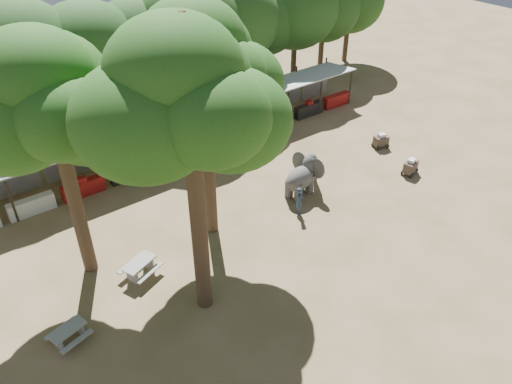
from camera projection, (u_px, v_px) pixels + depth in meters
ground at (339, 269)px, 22.83m from camera, size 100.00×100.00×0.00m
vendor_stalls at (183, 134)px, 31.27m from camera, size 28.00×2.99×2.80m
yard_tree_left at (45, 102)px, 18.37m from camera, size 7.10×6.90×11.02m
yard_tree_center at (182, 100)px, 16.01m from camera, size 7.10×6.90×12.04m
yard_tree_back at (197, 66)px, 20.52m from camera, size 7.10×6.90×11.36m
backdrop_trees at (137, 45)px, 32.22m from camera, size 46.46×5.95×8.33m
elephant at (303, 175)px, 27.47m from camera, size 2.90×2.14×2.15m
handler at (299, 201)px, 25.96m from camera, size 0.62×0.69×1.59m
picnic_table_near at (68, 333)px, 19.21m from camera, size 1.68×1.58×0.70m
picnic_table_far at (140, 267)px, 22.24m from camera, size 1.94×1.85×0.77m
cart_front at (411, 166)px, 29.39m from camera, size 1.14×0.88×0.99m
cart_back at (381, 141)px, 32.06m from camera, size 1.13×0.89×0.97m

